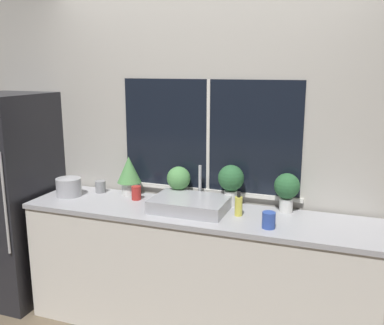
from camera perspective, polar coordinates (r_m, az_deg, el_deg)
wall_back at (r=3.24m, az=2.40°, el=2.56°), size 8.00×0.09×2.70m
wall_left at (r=5.06m, az=-18.76°, el=5.55°), size 0.06×7.00×2.70m
counter at (r=3.21m, az=0.31°, el=-14.29°), size 2.51×0.58×0.92m
refrigerator at (r=3.86m, az=-22.92°, el=-4.34°), size 0.61×0.71×1.71m
sink at (r=3.04m, az=-0.25°, el=-5.54°), size 0.53×0.42×0.28m
potted_plant_far_left at (r=3.41m, az=-8.39°, el=-1.37°), size 0.19×0.19×0.31m
potted_plant_center_left at (r=3.24m, az=-1.79°, el=-2.52°), size 0.18×0.18×0.26m
potted_plant_center_right at (r=3.10m, az=5.22°, el=-2.43°), size 0.19×0.19×0.30m
potted_plant_far_right at (r=3.04m, az=12.53°, el=-3.40°), size 0.18×0.18×0.28m
soap_bottle at (r=2.94m, az=6.23°, el=-5.75°), size 0.05×0.05×0.17m
mug_red at (r=3.30m, az=-7.43°, el=-4.04°), size 0.07×0.07×0.10m
mug_grey at (r=3.53m, az=-12.10°, el=-3.17°), size 0.08×0.08×0.09m
mug_blue at (r=2.75m, az=10.19°, el=-7.57°), size 0.08×0.08×0.10m
kettle at (r=3.49m, az=-16.12°, el=-3.07°), size 0.19×0.19×0.16m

